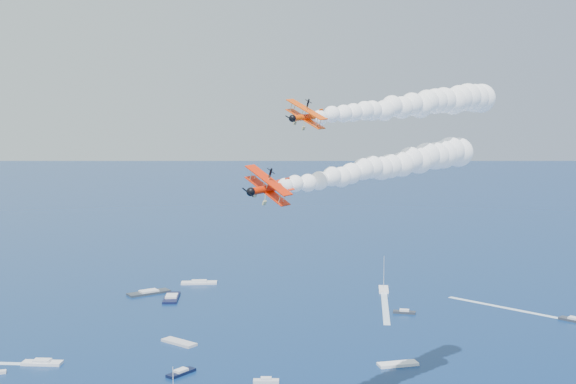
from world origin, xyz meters
name	(u,v)px	position (x,y,z in m)	size (l,w,h in m)	color
biplane_lead	(307,117)	(2.05, 20.47, 60.65)	(6.90, 7.74, 4.66)	#FF4905
biplane_trail	(269,188)	(-4.28, 20.11, 50.02)	(8.19, 9.19, 5.54)	red
smoke_trail_lead	(411,106)	(26.72, 29.89, 62.63)	(49.45, 22.43, 9.69)	white
smoke_trail_trail	(382,167)	(20.51, 29.18, 52.00)	(49.68, 21.82, 9.69)	white
spectator_boats	(163,334)	(1.74, 114.98, 0.35)	(209.43, 165.47, 0.70)	white
boat_wakes	(305,323)	(43.02, 110.13, 0.03)	(186.96, 48.44, 0.04)	white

